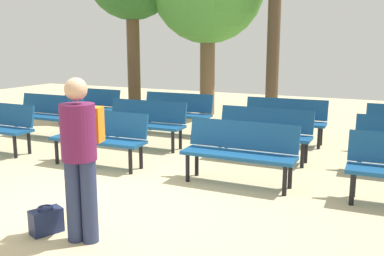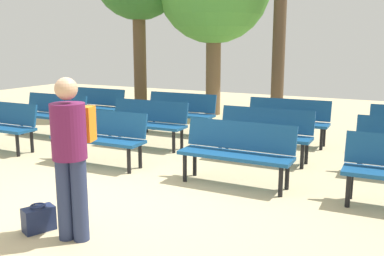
{
  "view_description": "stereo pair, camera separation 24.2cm",
  "coord_description": "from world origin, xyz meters",
  "views": [
    {
      "loc": [
        3.08,
        -4.09,
        1.98
      ],
      "look_at": [
        0.0,
        2.45,
        0.55
      ],
      "focal_mm": 40.99,
      "sensor_mm": 36.0,
      "label": 1
    },
    {
      "loc": [
        3.29,
        -3.98,
        1.98
      ],
      "look_at": [
        0.0,
        2.45,
        0.55
      ],
      "focal_mm": 40.99,
      "sensor_mm": 36.0,
      "label": 2
    }
  ],
  "objects": [
    {
      "name": "bench_r2_c2",
      "position": [
        1.12,
        4.35,
        0.5
      ],
      "size": [
        1.62,
        0.54,
        0.87
      ],
      "rotation": [
        0.0,
        0.0,
        0.04
      ],
      "color": "navy",
      "rests_on": "ground_plane"
    },
    {
      "name": "bench_r0_c1",
      "position": [
        -1.2,
        1.52,
        0.5
      ],
      "size": [
        1.61,
        0.53,
        0.87
      ],
      "rotation": [
        0.0,
        0.0,
        0.03
      ],
      "color": "navy",
      "rests_on": "ground_plane"
    },
    {
      "name": "ground_plane",
      "position": [
        0.0,
        0.0,
        0.0
      ],
      "size": [
        24.0,
        24.0,
        0.0
      ],
      "primitive_type": "plane",
      "color": "#CCB789"
    },
    {
      "name": "bench_r0_c2",
      "position": [
        1.15,
        1.59,
        0.5
      ],
      "size": [
        1.6,
        0.49,
        0.87
      ],
      "rotation": [
        0.0,
        0.0,
        0.01
      ],
      "color": "navy",
      "rests_on": "ground_plane"
    },
    {
      "name": "bench_r1_c2",
      "position": [
        1.1,
        2.98,
        0.5
      ],
      "size": [
        1.61,
        0.5,
        0.87
      ],
      "rotation": [
        0.0,
        0.0,
        0.01
      ],
      "color": "navy",
      "rests_on": "ground_plane"
    },
    {
      "name": "bench_r1_c0",
      "position": [
        -3.53,
        2.85,
        0.5
      ],
      "size": [
        1.6,
        0.48,
        0.87
      ],
      "rotation": [
        0.0,
        0.0,
        0.0
      ],
      "color": "navy",
      "rests_on": "ground_plane"
    },
    {
      "name": "bench_r1_c1",
      "position": [
        -1.21,
        2.93,
        0.5
      ],
      "size": [
        1.61,
        0.52,
        0.87
      ],
      "rotation": [
        0.0,
        0.0,
        0.03
      ],
      "color": "navy",
      "rests_on": "ground_plane"
    },
    {
      "name": "bench_r2_c0",
      "position": [
        -3.55,
        4.21,
        0.5
      ],
      "size": [
        1.6,
        0.48,
        0.87
      ],
      "rotation": [
        0.0,
        0.0,
        0.0
      ],
      "color": "navy",
      "rests_on": "ground_plane"
    },
    {
      "name": "tree_2",
      "position": [
        0.23,
        6.65,
        1.59
      ],
      "size": [
        0.31,
        0.31,
        3.18
      ],
      "color": "#4C3A28",
      "rests_on": "ground_plane"
    },
    {
      "name": "visitor_with_backpack",
      "position": [
        0.32,
        -0.79,
        0.94
      ],
      "size": [
        0.44,
        0.59,
        1.65
      ],
      "rotation": [
        0.0,
        0.0,
        3.42
      ],
      "color": "navy",
      "rests_on": "ground_plane"
    },
    {
      "name": "bench_r0_c0",
      "position": [
        -3.51,
        1.48,
        0.5
      ],
      "size": [
        1.6,
        0.48,
        0.87
      ],
      "rotation": [
        0.0,
        0.0,
        0.0
      ],
      "color": "navy",
      "rests_on": "ground_plane"
    },
    {
      "name": "handbag",
      "position": [
        -0.15,
        -0.83,
        0.13
      ],
      "size": [
        0.29,
        0.37,
        0.29
      ],
      "color": "#192347",
      "rests_on": "ground_plane"
    },
    {
      "name": "bench_r2_c1",
      "position": [
        -1.23,
        4.26,
        0.5
      ],
      "size": [
        1.61,
        0.51,
        0.87
      ],
      "rotation": [
        0.0,
        0.0,
        0.02
      ],
      "color": "navy",
      "rests_on": "ground_plane"
    }
  ]
}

